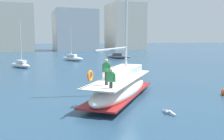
{
  "coord_description": "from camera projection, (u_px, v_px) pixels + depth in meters",
  "views": [
    {
      "loc": [
        -5.42,
        -14.63,
        4.24
      ],
      "look_at": [
        0.69,
        3.37,
        1.8
      ],
      "focal_mm": 39.24,
      "sensor_mm": 36.0,
      "label": 1
    }
  ],
  "objects": [
    {
      "name": "ground_plane",
      "position": [
        119.0,
        104.0,
        16.01
      ],
      "size": [
        400.0,
        400.0,
        0.0
      ],
      "primitive_type": "plane",
      "color": "navy"
    },
    {
      "name": "main_sailboat",
      "position": [
        121.0,
        86.0,
        17.47
      ],
      "size": [
        7.86,
        9.0,
        13.6
      ],
      "color": "white",
      "rests_on": "ground"
    },
    {
      "name": "moored_sloop_near",
      "position": [
        118.0,
        56.0,
        51.89
      ],
      "size": [
        4.96,
        3.47,
        7.75
      ],
      "color": "#4C4C51",
      "rests_on": "ground"
    },
    {
      "name": "moored_sloop_far",
      "position": [
        73.0,
        58.0,
        47.0
      ],
      "size": [
        4.06,
        5.13,
        6.5
      ],
      "color": "silver",
      "rests_on": "ground"
    },
    {
      "name": "moored_cutter_left",
      "position": [
        21.0,
        64.0,
        35.8
      ],
      "size": [
        3.36,
        4.29,
        6.74
      ],
      "color": "silver",
      "rests_on": "ground"
    },
    {
      "name": "seagull",
      "position": [
        169.0,
        112.0,
        13.83
      ],
      "size": [
        0.48,
        1.09,
        0.17
      ],
      "color": "silver",
      "rests_on": "ground"
    },
    {
      "name": "waterfront_buildings",
      "position": [
        37.0,
        27.0,
        87.08
      ],
      "size": [
        80.3,
        19.36,
        19.53
      ],
      "color": "gray",
      "rests_on": "ground"
    }
  ]
}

